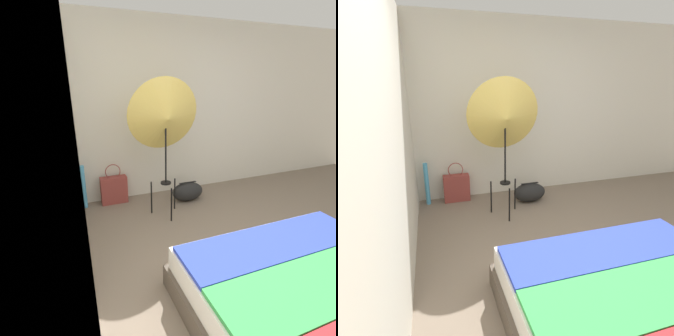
# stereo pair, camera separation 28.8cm
# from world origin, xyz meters

# --- Properties ---
(ground_plane) EXTENTS (14.00, 14.00, 0.00)m
(ground_plane) POSITION_xyz_m (0.00, 0.00, 0.00)
(ground_plane) COLOR #756656
(wall_back) EXTENTS (8.00, 0.05, 2.60)m
(wall_back) POSITION_xyz_m (0.00, 2.36, 1.30)
(wall_back) COLOR beige
(wall_back) RESTS_ON ground_plane
(wall_side_left) EXTENTS (0.05, 8.00, 2.60)m
(wall_side_left) POSITION_xyz_m (-1.45, 1.00, 1.30)
(wall_side_left) COLOR beige
(wall_side_left) RESTS_ON ground_plane
(photo_umbrella) EXTENTS (0.92, 0.39, 1.79)m
(photo_umbrella) POSITION_xyz_m (-0.28, 1.58, 1.31)
(photo_umbrella) COLOR black
(photo_umbrella) RESTS_ON ground_plane
(tote_bag) EXTENTS (0.38, 0.15, 0.60)m
(tote_bag) POSITION_xyz_m (-0.86, 2.20, 0.21)
(tote_bag) COLOR brown
(tote_bag) RESTS_ON ground_plane
(duffel_bag) EXTENTS (0.49, 0.28, 0.29)m
(duffel_bag) POSITION_xyz_m (0.19, 1.87, 0.14)
(duffel_bag) COLOR black
(duffel_bag) RESTS_ON ground_plane
(paper_roll) EXTENTS (0.06, 0.06, 0.63)m
(paper_roll) POSITION_xyz_m (-1.28, 2.19, 0.31)
(paper_roll) COLOR #4CA3D1
(paper_roll) RESTS_ON ground_plane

